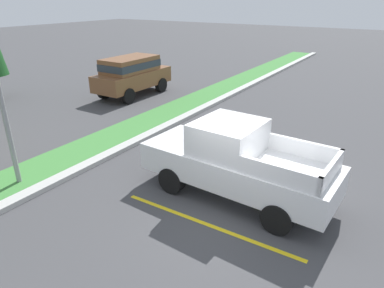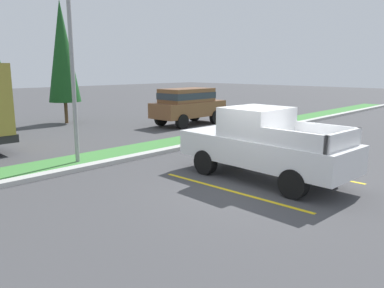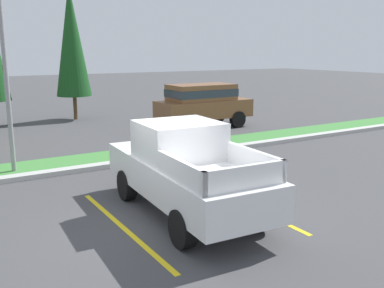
{
  "view_description": "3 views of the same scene",
  "coord_description": "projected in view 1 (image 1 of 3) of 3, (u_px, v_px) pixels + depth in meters",
  "views": [
    {
      "loc": [
        -6.74,
        -3.17,
        5.07
      ],
      "look_at": [
        0.66,
        1.51,
        1.32
      ],
      "focal_mm": 32.36,
      "sensor_mm": 36.0,
      "label": 1
    },
    {
      "loc": [
        -8.48,
        -5.76,
        3.19
      ],
      "look_at": [
        -0.03,
        2.27,
        0.9
      ],
      "focal_mm": 35.78,
      "sensor_mm": 36.0,
      "label": 2
    },
    {
      "loc": [
        -3.98,
        -8.01,
        3.69
      ],
      "look_at": [
        1.62,
        1.19,
        1.37
      ],
      "focal_mm": 40.91,
      "sensor_mm": 36.0,
      "label": 3
    }
  ],
  "objects": [
    {
      "name": "pickup_truck_main",
      "position": [
        235.0,
        161.0,
        9.17
      ],
      "size": [
        2.2,
        5.33,
        2.1
      ],
      "color": "black",
      "rests_on": "ground"
    },
    {
      "name": "parking_line_far",
      "position": [
        257.0,
        173.0,
        10.75
      ],
      "size": [
        0.12,
        4.8,
        0.01
      ],
      "primitive_type": "cube",
      "color": "yellow",
      "rests_on": "ground"
    },
    {
      "name": "curb_strip",
      "position": [
        90.0,
        163.0,
        11.22
      ],
      "size": [
        56.0,
        0.4,
        0.15
      ],
      "primitive_type": "cube",
      "color": "#B2B2AD",
      "rests_on": "ground"
    },
    {
      "name": "suv_distant",
      "position": [
        132.0,
        73.0,
        18.73
      ],
      "size": [
        4.61,
        1.97,
        2.1
      ],
      "color": "black",
      "rests_on": "ground"
    },
    {
      "name": "ground_plane",
      "position": [
        228.0,
        213.0,
        8.79
      ],
      "size": [
        120.0,
        120.0,
        0.0
      ],
      "primitive_type": "plane",
      "color": "#424244"
    },
    {
      "name": "parking_line_near",
      "position": [
        207.0,
        224.0,
        8.34
      ],
      "size": [
        0.12,
        4.8,
        0.01
      ],
      "primitive_type": "cube",
      "color": "yellow",
      "rests_on": "ground"
    },
    {
      "name": "grass_median",
      "position": [
        68.0,
        157.0,
        11.78
      ],
      "size": [
        56.0,
        1.8,
        0.06
      ],
      "primitive_type": "cube",
      "color": "#42843D",
      "rests_on": "ground"
    }
  ]
}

